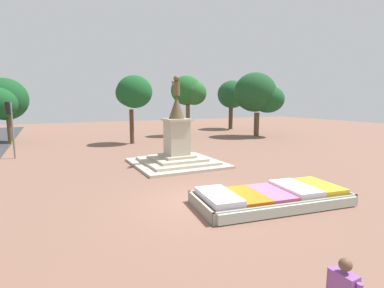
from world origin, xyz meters
name	(u,v)px	position (x,y,z in m)	size (l,w,h in m)	color
ground_plane	(203,202)	(0.00, 0.00, 0.00)	(92.03, 92.03, 0.00)	brown
flower_planter	(272,197)	(2.24, -1.29, 0.26)	(6.05, 3.27, 0.61)	#38281C
statue_monument	(177,149)	(1.80, 6.71, 0.96)	(5.08, 5.08, 5.28)	#B4AA96
traffic_light_far_corner	(10,120)	(-7.29, 13.25, 2.58)	(0.41, 0.30, 3.75)	slate
park_tree_far_left	(133,93)	(1.88, 16.48, 4.51)	(3.13, 3.17, 6.01)	#4C3823
park_tree_behind_statue	(2,100)	(-8.52, 21.79, 3.84)	(3.99, 4.41, 5.85)	brown
park_tree_far_right	(259,94)	(15.20, 15.93, 4.46)	(5.08, 4.60, 6.74)	brown
park_tree_street_side	(189,91)	(8.85, 19.77, 4.80)	(3.75, 3.29, 6.48)	brown
park_tree_mid_canopy	(232,95)	(17.43, 24.37, 4.58)	(4.00, 4.47, 6.45)	#4C3823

